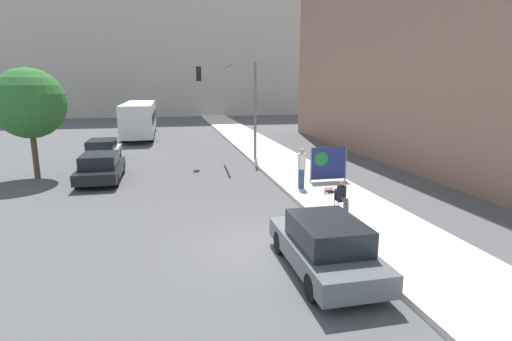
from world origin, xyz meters
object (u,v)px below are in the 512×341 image
object	(u,v)px
jogger_on_sidewalk	(302,168)
traffic_light_pole	(234,93)
parked_car_curbside	(325,246)
car_on_road_nearest	(101,167)
protest_banner	(328,163)
city_bus_on_road	(140,117)
street_tree_near_curb	(29,103)
seated_protester	(342,196)
car_on_road_midblock	(102,151)

from	to	relation	value
jogger_on_sidewalk	traffic_light_pole	xyz separation A→B (m)	(-1.64, 7.94, 3.07)
traffic_light_pole	parked_car_curbside	world-z (taller)	traffic_light_pole
traffic_light_pole	car_on_road_nearest	world-z (taller)	traffic_light_pole
car_on_road_nearest	protest_banner	bearing A→B (deg)	-16.05
jogger_on_sidewalk	parked_car_curbside	size ratio (longest dim) A/B	0.42
parked_car_curbside	jogger_on_sidewalk	bearing A→B (deg)	75.49
city_bus_on_road	street_tree_near_curb	xyz separation A→B (m)	(-4.17, -16.22, 2.01)
jogger_on_sidewalk	parked_car_curbside	bearing A→B (deg)	70.76
jogger_on_sidewalk	traffic_light_pole	size ratio (longest dim) A/B	0.31
city_bus_on_road	seated_protester	bearing A→B (deg)	-71.69
protest_banner	traffic_light_pole	bearing A→B (deg)	115.15
protest_banner	city_bus_on_road	bearing A→B (deg)	115.32
jogger_on_sidewalk	car_on_road_midblock	xyz separation A→B (m)	(-9.70, 9.37, -0.39)
protest_banner	parked_car_curbside	size ratio (longest dim) A/B	0.43
city_bus_on_road	protest_banner	bearing A→B (deg)	-64.68
jogger_on_sidewalk	street_tree_near_curb	xyz separation A→B (m)	(-12.31, 5.39, 2.69)
car_on_road_nearest	car_on_road_midblock	world-z (taller)	car_on_road_nearest
city_bus_on_road	street_tree_near_curb	world-z (taller)	street_tree_near_curb
traffic_light_pole	city_bus_on_road	bearing A→B (deg)	115.41
traffic_light_pole	street_tree_near_curb	world-z (taller)	traffic_light_pole
car_on_road_nearest	street_tree_near_curb	xyz separation A→B (m)	(-3.29, 1.39, 3.08)
seated_protester	traffic_light_pole	xyz separation A→B (m)	(-1.89, 11.65, 3.34)
city_bus_on_road	jogger_on_sidewalk	bearing A→B (deg)	-69.38
seated_protester	city_bus_on_road	world-z (taller)	city_bus_on_road
jogger_on_sidewalk	protest_banner	world-z (taller)	jogger_on_sidewalk
car_on_road_nearest	parked_car_curbside	bearing A→B (deg)	-58.66
parked_car_curbside	car_on_road_midblock	distance (m)	18.63
car_on_road_nearest	traffic_light_pole	bearing A→B (deg)	28.13
city_bus_on_road	parked_car_curbside	bearing A→B (deg)	-78.06
car_on_road_midblock	city_bus_on_road	world-z (taller)	city_bus_on_road
car_on_road_nearest	car_on_road_midblock	size ratio (longest dim) A/B	1.02
protest_banner	city_bus_on_road	distance (m)	22.89
seated_protester	parked_car_curbside	bearing A→B (deg)	-129.24
jogger_on_sidewalk	parked_car_curbside	xyz separation A→B (m)	(-1.96, -7.58, -0.37)
seated_protester	car_on_road_midblock	size ratio (longest dim) A/B	0.28
jogger_on_sidewalk	city_bus_on_road	size ratio (longest dim) A/B	0.14
seated_protester	city_bus_on_road	distance (m)	26.69
jogger_on_sidewalk	city_bus_on_road	distance (m)	23.10
seated_protester	car_on_road_midblock	xyz separation A→B (m)	(-9.94, 13.08, -0.12)
car_on_road_nearest	car_on_road_midblock	bearing A→B (deg)	97.23
seated_protester	car_on_road_midblock	world-z (taller)	car_on_road_midblock
jogger_on_sidewalk	seated_protester	bearing A→B (deg)	89.08
traffic_light_pole	seated_protester	bearing A→B (deg)	-80.80
parked_car_curbside	car_on_road_nearest	world-z (taller)	parked_car_curbside
seated_protester	protest_banner	world-z (taller)	protest_banner
parked_car_curbside	protest_banner	bearing A→B (deg)	67.01
street_tree_near_curb	parked_car_curbside	bearing A→B (deg)	-51.43
traffic_light_pole	car_on_road_midblock	size ratio (longest dim) A/B	1.34
jogger_on_sidewalk	traffic_light_pole	bearing A→B (deg)	-83.07
seated_protester	parked_car_curbside	xyz separation A→B (m)	(-2.21, -3.87, -0.10)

